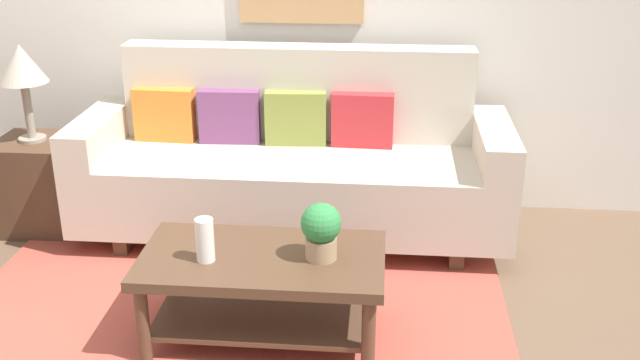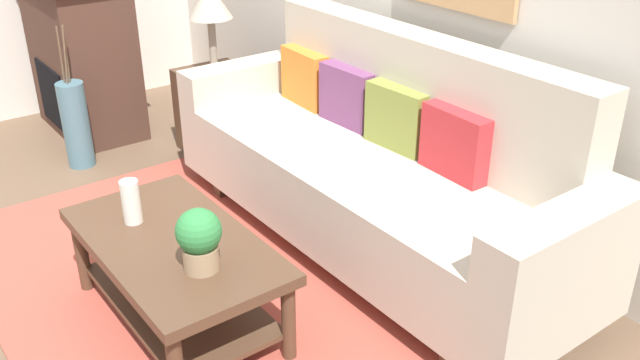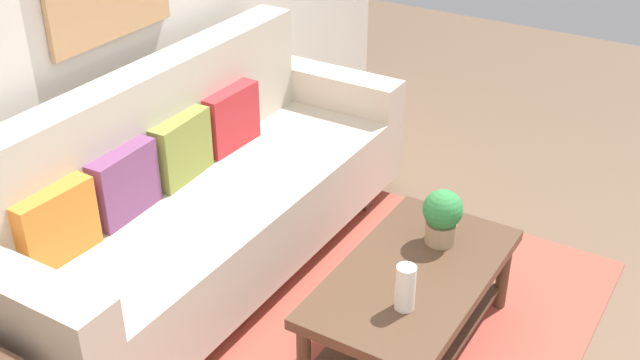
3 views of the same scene
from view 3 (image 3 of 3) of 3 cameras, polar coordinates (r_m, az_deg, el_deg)
wall_back at (r=3.75m, az=-17.89°, el=11.68°), size 5.59×0.10×2.70m
area_rug at (r=3.59m, az=2.45°, el=-12.76°), size 2.70×1.76×0.01m
couch at (r=3.90m, az=-8.43°, el=-1.35°), size 2.48×0.84×1.08m
throw_pillow_orange at (r=3.39m, az=-18.76°, el=-3.09°), size 0.37×0.14×0.32m
throw_pillow_plum at (r=3.61m, az=-14.17°, el=-0.22°), size 0.37×0.14×0.32m
throw_pillow_olive at (r=3.85m, az=-10.14°, el=2.31°), size 0.37×0.14×0.32m
throw_pillow_crimson at (r=4.12m, az=-6.60°, el=4.51°), size 0.36×0.13×0.32m
coffee_table at (r=3.46m, az=6.73°, el=-8.16°), size 1.10×0.60×0.43m
tabletop_vase at (r=3.13m, az=6.24°, el=-7.80°), size 0.08×0.08×0.20m
potted_plant_tabletop at (r=3.51m, az=8.90°, el=-2.55°), size 0.18×0.18×0.26m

